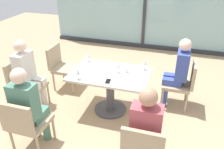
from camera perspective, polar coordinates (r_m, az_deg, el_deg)
ground_plane at (r=4.13m, az=-0.41°, el=-8.62°), size 12.00×12.00×0.00m
window_wall_backdrop at (r=6.56m, az=8.21°, el=16.70°), size 5.33×0.10×2.70m
dining_table_main at (r=3.83m, az=-0.43°, el=-2.10°), size 1.27×0.85×0.73m
chair_side_end at (r=4.22m, az=-20.81°, el=-1.77°), size 0.50×0.46×0.87m
chair_front_right at (r=2.77m, az=7.78°, el=-17.62°), size 0.46×0.50×0.87m
chair_far_right at (r=4.15m, az=17.08°, el=-1.66°), size 0.50×0.46×0.87m
chair_front_left at (r=3.27m, az=-20.54°, el=-11.04°), size 0.46×0.50×0.87m
chair_far_left at (r=4.67m, az=-12.33°, el=2.38°), size 0.50×0.46×0.87m
person_side_end at (r=4.07m, az=-20.05°, el=0.49°), size 0.39×0.34×1.26m
person_front_right at (r=2.71m, az=8.47°, el=-13.00°), size 0.34×0.39×1.26m
person_far_right at (r=4.05m, az=15.95°, el=1.05°), size 0.39×0.34×1.26m
person_front_left at (r=3.22m, az=-20.03°, el=-7.10°), size 0.34×0.39×1.26m
wine_glass_0 at (r=3.82m, az=8.06°, el=2.92°), size 0.07×0.07×0.18m
wine_glass_1 at (r=3.53m, az=-8.45°, el=0.69°), size 0.07×0.07×0.18m
wine_glass_2 at (r=4.11m, az=-5.93°, el=4.87°), size 0.07×0.07×0.18m
wine_glass_3 at (r=3.69m, az=1.54°, el=2.24°), size 0.07×0.07×0.18m
coffee_cup at (r=3.76m, az=3.41°, el=1.23°), size 0.08×0.08×0.09m
cell_phone_on_table at (r=3.50m, az=-0.99°, el=-1.66°), size 0.08×0.15×0.01m
handbag_0 at (r=4.05m, az=-22.63°, el=-9.54°), size 0.34×0.27×0.28m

